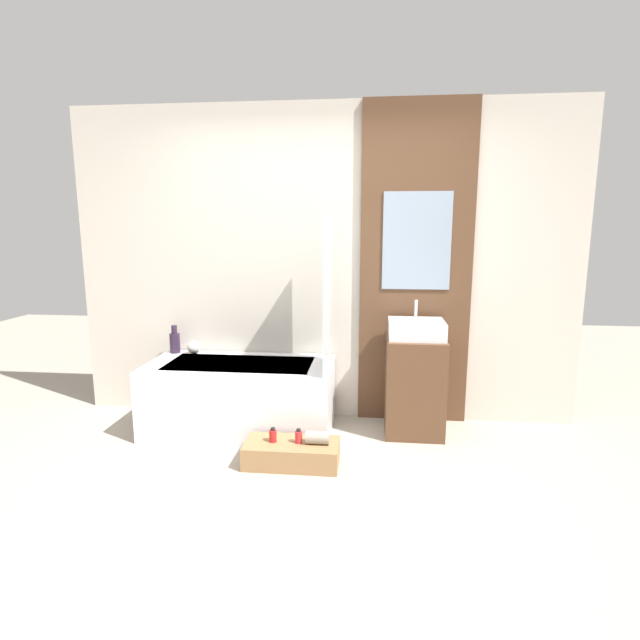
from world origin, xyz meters
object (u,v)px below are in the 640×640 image
vase_tall_dark (175,342)px  bottle_soap_primary (273,435)px  bottle_soap_secondary (299,437)px  sink (416,329)px  wooden_step_bench (292,453)px  vase_round_light (194,347)px  bathtub (241,396)px

vase_tall_dark → bottle_soap_primary: bearing=-39.4°
bottle_soap_secondary → sink: bearing=38.9°
wooden_step_bench → vase_round_light: (-0.97, 0.82, 0.53)m
bottle_soap_secondary → vase_tall_dark: bearing=145.0°
bathtub → sink: sink is taller
sink → vase_tall_dark: sink is taller
bathtub → bottle_soap_primary: size_ratio=14.41×
sink → bottle_soap_primary: size_ratio=4.20×
bottle_soap_primary → bathtub: bearing=123.8°
sink → vase_round_light: sink is taller
bottle_soap_primary → bottle_soap_secondary: (0.18, -0.00, -0.00)m
bottle_soap_secondary → vase_round_light: bearing=141.2°
bathtub → bottle_soap_primary: (0.38, -0.56, -0.07)m
wooden_step_bench → vase_tall_dark: size_ratio=2.71×
bathtub → sink: 1.50m
vase_round_light → bottle_soap_primary: vase_round_light is taller
sink → wooden_step_bench: bearing=-142.7°
bathtub → sink: bearing=4.5°
sink → vase_round_light: bearing=175.3°
sink → bottle_soap_secondary: bearing=-141.1°
bottle_soap_primary → bottle_soap_secondary: size_ratio=1.00×
vase_tall_dark → bottle_soap_primary: vase_tall_dark is taller
sink → vase_round_light: size_ratio=3.84×
sink → bottle_soap_secondary: (-0.83, -0.67, -0.63)m
vase_tall_dark → bottle_soap_primary: (1.01, -0.83, -0.45)m
bathtub → wooden_step_bench: bearing=-48.0°
wooden_step_bench → vase_round_light: size_ratio=5.84×
bathtub → vase_round_light: bearing=150.8°
wooden_step_bench → bottle_soap_secondary: size_ratio=6.41×
vase_tall_dark → vase_round_light: (0.17, -0.01, -0.04)m
wooden_step_bench → sink: size_ratio=1.52×
bathtub → vase_tall_dark: bearing=156.8°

